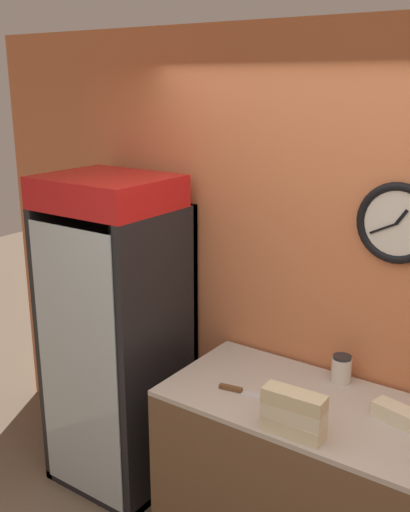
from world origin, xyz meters
name	(u,v)px	position (x,y,z in m)	size (l,w,h in m)	color
wall_back	(362,298)	(0.00, 1.32, 1.35)	(5.20, 0.10, 2.70)	#D17547
prep_counter	(317,491)	(0.00, 0.91, 0.47)	(1.54, 0.72, 0.94)	brown
beverage_cooler	(122,319)	(-1.34, 0.98, 1.04)	(0.71, 0.67, 1.91)	black
sandwich_stack_bottom	(293,427)	(-0.01, 0.62, 0.97)	(0.28, 0.10, 0.07)	beige
sandwich_stack_middle	(294,413)	(-0.01, 0.62, 1.04)	(0.28, 0.11, 0.07)	beige
sandwich_stack_top	(294,399)	(-0.01, 0.62, 1.11)	(0.28, 0.11, 0.07)	beige
sandwich_flat_left	(402,416)	(0.35, 0.98, 0.97)	(0.28, 0.15, 0.07)	beige
chefs_knife	(242,391)	(-0.38, 0.80, 0.94)	(0.34, 0.09, 0.02)	silver
condiment_jar	(341,369)	(-0.03, 1.19, 1.01)	(0.10, 0.10, 0.14)	silver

